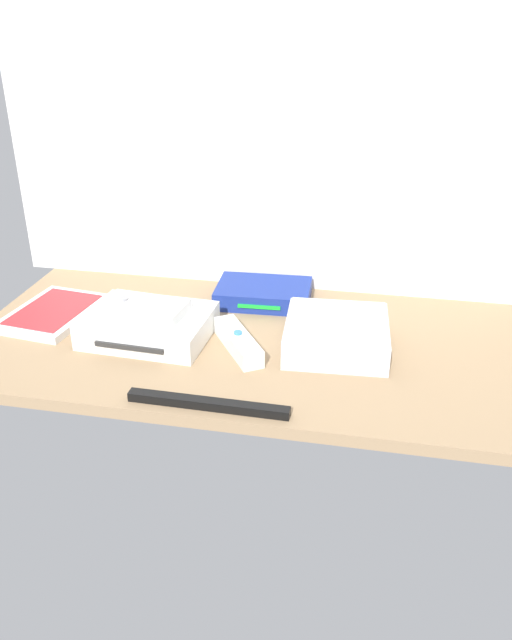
{
  "coord_description": "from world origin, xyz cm",
  "views": [
    {
      "loc": [
        18.95,
        -95.6,
        53.05
      ],
      "look_at": [
        0.0,
        0.0,
        4.0
      ],
      "focal_mm": 35.93,
      "sensor_mm": 36.0,
      "label": 1
    }
  ],
  "objects_px": {
    "game_console": "(149,325)",
    "mini_computer": "(336,335)",
    "game_case": "(54,313)",
    "remote_wand": "(238,342)",
    "remote_classic_pad": "(144,308)",
    "network_router": "(264,293)",
    "sensor_bar": "(208,404)"
  },
  "relations": [
    {
      "from": "game_console",
      "to": "mini_computer",
      "type": "height_order",
      "value": "mini_computer"
    },
    {
      "from": "game_console",
      "to": "game_case",
      "type": "height_order",
      "value": "game_console"
    },
    {
      "from": "remote_wand",
      "to": "remote_classic_pad",
      "type": "height_order",
      "value": "remote_classic_pad"
    },
    {
      "from": "mini_computer",
      "to": "network_router",
      "type": "xyz_separation_m",
      "value": [
        -0.15,
        0.16,
        -0.01
      ]
    },
    {
      "from": "network_router",
      "to": "sensor_bar",
      "type": "height_order",
      "value": "network_router"
    },
    {
      "from": "mini_computer",
      "to": "remote_wand",
      "type": "distance_m",
      "value": 0.17
    },
    {
      "from": "mini_computer",
      "to": "game_case",
      "type": "bearing_deg",
      "value": 177.6
    },
    {
      "from": "remote_classic_pad",
      "to": "sensor_bar",
      "type": "height_order",
      "value": "remote_classic_pad"
    },
    {
      "from": "network_router",
      "to": "remote_classic_pad",
      "type": "xyz_separation_m",
      "value": [
        -0.18,
        -0.18,
        0.04
      ]
    },
    {
      "from": "game_console",
      "to": "sensor_bar",
      "type": "relative_size",
      "value": 0.91
    },
    {
      "from": "network_router",
      "to": "sensor_bar",
      "type": "distance_m",
      "value": 0.37
    },
    {
      "from": "game_case",
      "to": "remote_classic_pad",
      "type": "xyz_separation_m",
      "value": [
        0.19,
        -0.04,
        0.05
      ]
    },
    {
      "from": "mini_computer",
      "to": "remote_wand",
      "type": "height_order",
      "value": "mini_computer"
    },
    {
      "from": "game_case",
      "to": "sensor_bar",
      "type": "height_order",
      "value": "game_case"
    },
    {
      "from": "game_console",
      "to": "remote_wand",
      "type": "distance_m",
      "value": 0.16
    },
    {
      "from": "game_case",
      "to": "network_router",
      "type": "bearing_deg",
      "value": 27.99
    },
    {
      "from": "remote_wand",
      "to": "game_console",
      "type": "bearing_deg",
      "value": 141.76
    },
    {
      "from": "network_router",
      "to": "remote_classic_pad",
      "type": "distance_m",
      "value": 0.26
    },
    {
      "from": "mini_computer",
      "to": "remote_classic_pad",
      "type": "bearing_deg",
      "value": -176.96
    },
    {
      "from": "game_case",
      "to": "remote_wand",
      "type": "height_order",
      "value": "remote_wand"
    },
    {
      "from": "mini_computer",
      "to": "sensor_bar",
      "type": "distance_m",
      "value": 0.27
    },
    {
      "from": "network_router",
      "to": "remote_classic_pad",
      "type": "relative_size",
      "value": 1.22
    },
    {
      "from": "game_console",
      "to": "remote_wand",
      "type": "xyz_separation_m",
      "value": [
        0.16,
        -0.02,
        -0.01
      ]
    },
    {
      "from": "game_case",
      "to": "sensor_bar",
      "type": "relative_size",
      "value": 0.86
    },
    {
      "from": "game_case",
      "to": "network_router",
      "type": "distance_m",
      "value": 0.4
    },
    {
      "from": "sensor_bar",
      "to": "remote_wand",
      "type": "bearing_deg",
      "value": 89.16
    },
    {
      "from": "mini_computer",
      "to": "sensor_bar",
      "type": "relative_size",
      "value": 0.75
    },
    {
      "from": "game_case",
      "to": "remote_wand",
      "type": "xyz_separation_m",
      "value": [
        0.36,
        -0.06,
        0.01
      ]
    },
    {
      "from": "mini_computer",
      "to": "remote_wand",
      "type": "bearing_deg",
      "value": -168.27
    },
    {
      "from": "game_case",
      "to": "remote_classic_pad",
      "type": "relative_size",
      "value": 1.35
    },
    {
      "from": "game_console",
      "to": "game_case",
      "type": "xyz_separation_m",
      "value": [
        -0.2,
        0.04,
        -0.01
      ]
    },
    {
      "from": "game_case",
      "to": "remote_classic_pad",
      "type": "height_order",
      "value": "remote_classic_pad"
    }
  ]
}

